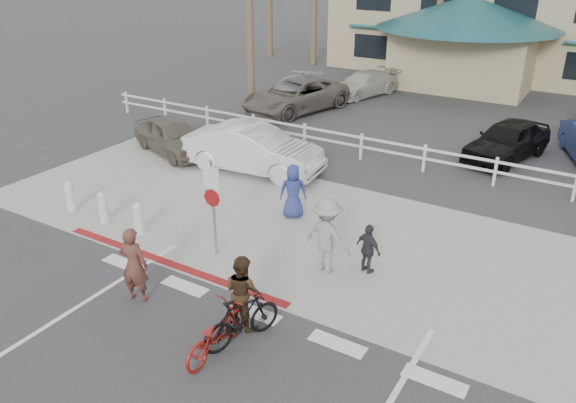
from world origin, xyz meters
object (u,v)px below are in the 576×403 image
Objects in this scene: bike_red at (216,332)px; sign_post at (214,203)px; car_red_compact at (172,136)px; car_white_sedan at (253,149)px; bike_black at (242,320)px.

sign_post is at bearing -52.78° from bike_red.
bike_red is (2.37, -3.04, -0.97)m from sign_post.
car_red_compact reaches higher than bike_red.
car_white_sedan reaches higher than car_red_compact.
sign_post is 1.60× the size of bike_black.
sign_post is 3.74m from bike_black.
car_white_sedan is at bearing -36.44° from bike_black.
car_red_compact reaches higher than bike_black.
bike_black is at bearing -43.97° from sign_post.
bike_red is at bearing -114.38° from car_red_compact.
car_red_compact is (-8.53, 8.30, 0.19)m from bike_red.
bike_black is 9.32m from car_white_sedan.
car_red_compact is at bearing -20.89° from bike_black.
car_white_sedan is at bearing 114.76° from sign_post.
sign_post is 5.88m from car_white_sedan.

